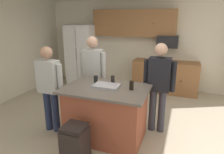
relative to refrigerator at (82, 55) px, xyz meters
name	(u,v)px	position (x,y,z in m)	size (l,w,h in m)	color
floor	(117,130)	(2.00, -2.38, -0.94)	(7.04, 7.04, 0.00)	#B7A88E
back_wall	(148,45)	(2.00, 0.42, 0.36)	(6.40, 0.10, 2.60)	beige
cabinet_run_upper	(134,23)	(1.60, 0.22, 0.99)	(2.40, 0.38, 0.75)	#936038
cabinet_run_lower	(165,77)	(2.60, 0.10, -0.49)	(1.80, 0.63, 0.90)	#936038
refrigerator	(82,55)	(0.00, 0.00, 0.00)	(0.88, 0.76, 1.87)	white
microwave_over_range	(168,41)	(2.60, 0.12, 0.51)	(0.56, 0.40, 0.32)	black
kitchen_island	(106,113)	(1.88, -2.67, -0.46)	(1.43, 0.98, 0.95)	#9E4C33
person_elder_center	(93,71)	(1.31, -1.96, 0.06)	(0.57, 0.23, 1.72)	#4C5166
person_host_foreground	(159,83)	(2.69, -2.13, 0.02)	(0.57, 0.22, 1.66)	#383842
person_guest_by_door	(49,84)	(0.83, -2.80, -0.01)	(0.57, 0.22, 1.61)	#232D4C
glass_dark_ale	(131,85)	(2.31, -2.62, 0.08)	(0.07, 0.07, 0.15)	black
glass_short_whisky	(96,79)	(1.61, -2.48, 0.08)	(0.07, 0.07, 0.13)	black
glass_stout_tall	(113,80)	(1.92, -2.43, 0.08)	(0.07, 0.07, 0.14)	black
serving_tray	(106,86)	(1.88, -2.64, 0.03)	(0.44, 0.30, 0.04)	#B7B7BC
trash_bin	(75,144)	(1.71, -3.44, -0.63)	(0.34, 0.34, 0.61)	black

